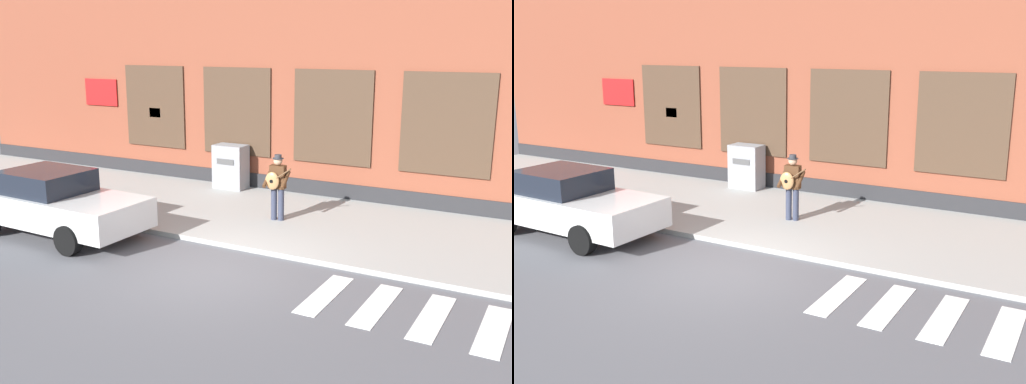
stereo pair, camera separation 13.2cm
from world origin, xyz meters
The scene contains 7 objects.
ground_plane centered at (0.00, 0.00, 0.00)m, with size 160.00×160.00×0.00m, color #56565B.
sidewalk centered at (0.00, 3.86, 0.06)m, with size 28.00×4.97×0.12m.
building_backdrop centered at (0.00, 8.35, 4.67)m, with size 28.00×4.06×9.36m.
crosswalk centered at (4.82, 0.08, 0.01)m, with size 5.20×1.90×0.01m.
red_car centered at (-4.54, 0.30, 0.77)m, with size 4.65×2.08×1.53m.
busker centered at (-0.29, 3.52, 1.05)m, with size 0.73×0.57×1.65m.
utility_box centered at (-3.07, 5.90, 0.78)m, with size 0.98×0.63×1.33m.
Camera 2 is at (6.30, -9.22, 4.40)m, focal length 42.00 mm.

